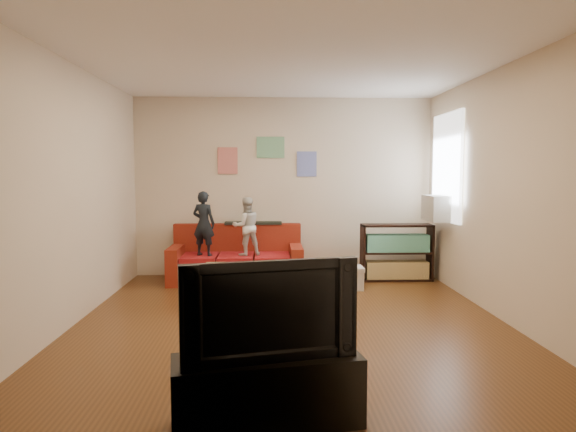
{
  "coord_description": "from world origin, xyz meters",
  "views": [
    {
      "loc": [
        -0.24,
        -5.34,
        1.58
      ],
      "look_at": [
        0.0,
        0.8,
        1.05
      ],
      "focal_mm": 32.0,
      "sensor_mm": 36.0,
      "label": 1
    }
  ],
  "objects_px": {
    "sofa": "(237,261)",
    "coffee_table": "(246,271)",
    "tv_stand": "(267,391)",
    "child_a": "(204,223)",
    "child_b": "(246,226)",
    "file_box": "(347,278)",
    "bookshelf": "(396,255)",
    "television": "(267,307)"
  },
  "relations": [
    {
      "from": "sofa",
      "to": "coffee_table",
      "type": "bearing_deg",
      "value": -81.66
    },
    {
      "from": "sofa",
      "to": "tv_stand",
      "type": "xyz_separation_m",
      "value": [
        0.45,
        -4.31,
        -0.06
      ]
    },
    {
      "from": "sofa",
      "to": "coffee_table",
      "type": "distance_m",
      "value": 1.34
    },
    {
      "from": "child_a",
      "to": "coffee_table",
      "type": "distance_m",
      "value": 1.4
    },
    {
      "from": "child_b",
      "to": "coffee_table",
      "type": "height_order",
      "value": "child_b"
    },
    {
      "from": "coffee_table",
      "to": "child_b",
      "type": "bearing_deg",
      "value": 92.26
    },
    {
      "from": "sofa",
      "to": "child_a",
      "type": "distance_m",
      "value": 0.75
    },
    {
      "from": "sofa",
      "to": "child_a",
      "type": "bearing_deg",
      "value": -159.98
    },
    {
      "from": "child_a",
      "to": "file_box",
      "type": "xyz_separation_m",
      "value": [
        1.97,
        -0.44,
        -0.7
      ]
    },
    {
      "from": "coffee_table",
      "to": "file_box",
      "type": "xyz_separation_m",
      "value": [
        1.32,
        0.72,
        -0.24
      ]
    },
    {
      "from": "child_a",
      "to": "tv_stand",
      "type": "bearing_deg",
      "value": 123.05
    },
    {
      "from": "coffee_table",
      "to": "file_box",
      "type": "height_order",
      "value": "coffee_table"
    },
    {
      "from": "file_box",
      "to": "coffee_table",
      "type": "bearing_deg",
      "value": -151.53
    },
    {
      "from": "child_a",
      "to": "coffee_table",
      "type": "bearing_deg",
      "value": 139.96
    },
    {
      "from": "sofa",
      "to": "child_b",
      "type": "distance_m",
      "value": 0.57
    },
    {
      "from": "bookshelf",
      "to": "tv_stand",
      "type": "height_order",
      "value": "bookshelf"
    },
    {
      "from": "television",
      "to": "tv_stand",
      "type": "bearing_deg",
      "value": 0.0
    },
    {
      "from": "coffee_table",
      "to": "file_box",
      "type": "bearing_deg",
      "value": 28.47
    },
    {
      "from": "child_b",
      "to": "file_box",
      "type": "height_order",
      "value": "child_b"
    },
    {
      "from": "sofa",
      "to": "child_b",
      "type": "bearing_deg",
      "value": -48.05
    },
    {
      "from": "coffee_table",
      "to": "television",
      "type": "height_order",
      "value": "television"
    },
    {
      "from": "child_a",
      "to": "television",
      "type": "xyz_separation_m",
      "value": [
        0.9,
        -4.15,
        -0.11
      ]
    },
    {
      "from": "bookshelf",
      "to": "television",
      "type": "relative_size",
      "value": 0.95
    },
    {
      "from": "child_b",
      "to": "file_box",
      "type": "relative_size",
      "value": 1.88
    },
    {
      "from": "child_a",
      "to": "coffee_table",
      "type": "height_order",
      "value": "child_a"
    },
    {
      "from": "child_b",
      "to": "bookshelf",
      "type": "bearing_deg",
      "value": 165.03
    },
    {
      "from": "sofa",
      "to": "tv_stand",
      "type": "bearing_deg",
      "value": -84.04
    },
    {
      "from": "coffee_table",
      "to": "child_a",
      "type": "bearing_deg",
      "value": 119.18
    },
    {
      "from": "sofa",
      "to": "child_a",
      "type": "relative_size",
      "value": 2.07
    },
    {
      "from": "child_a",
      "to": "coffee_table",
      "type": "xyz_separation_m",
      "value": [
        0.65,
        -1.16,
        -0.46
      ]
    },
    {
      "from": "file_box",
      "to": "child_b",
      "type": "bearing_deg",
      "value": 162.26
    },
    {
      "from": "child_b",
      "to": "television",
      "type": "height_order",
      "value": "child_b"
    },
    {
      "from": "sofa",
      "to": "child_a",
      "type": "height_order",
      "value": "child_a"
    },
    {
      "from": "sofa",
      "to": "file_box",
      "type": "relative_size",
      "value": 4.31
    },
    {
      "from": "sofa",
      "to": "tv_stand",
      "type": "height_order",
      "value": "sofa"
    },
    {
      "from": "sofa",
      "to": "coffee_table",
      "type": "xyz_separation_m",
      "value": [
        0.19,
        -1.32,
        0.11
      ]
    },
    {
      "from": "tv_stand",
      "to": "television",
      "type": "bearing_deg",
      "value": 0.0
    },
    {
      "from": "bookshelf",
      "to": "tv_stand",
      "type": "bearing_deg",
      "value": -113.82
    },
    {
      "from": "sofa",
      "to": "child_a",
      "type": "xyz_separation_m",
      "value": [
        -0.45,
        -0.16,
        0.57
      ]
    },
    {
      "from": "child_b",
      "to": "television",
      "type": "bearing_deg",
      "value": 76.42
    },
    {
      "from": "bookshelf",
      "to": "television",
      "type": "height_order",
      "value": "television"
    },
    {
      "from": "file_box",
      "to": "sofa",
      "type": "bearing_deg",
      "value": 158.33
    }
  ]
}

